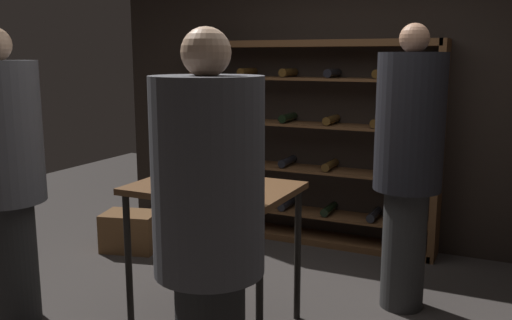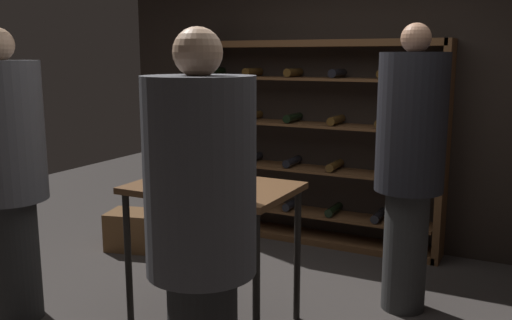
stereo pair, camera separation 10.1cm
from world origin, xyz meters
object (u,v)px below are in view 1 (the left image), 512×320
wine_glass_stemmed_right (223,170)px  wine_glass_stemmed_left (166,166)px  person_guest_khaki (4,166)px  wine_bottle_red_label (237,174)px  person_bystander_red_print (408,156)px  wine_rack (307,143)px  person_host_in_suit (209,223)px  wine_crate (131,231)px  tasting_table (214,202)px  wine_bottle_amber_reserve (180,166)px

wine_glass_stemmed_right → wine_glass_stemmed_left: bearing=177.4°
person_guest_khaki → wine_bottle_red_label: size_ratio=4.75×
person_guest_khaki → person_bystander_red_print: size_ratio=0.98×
person_guest_khaki → wine_bottle_red_label: (1.51, 0.29, 0.03)m
wine_rack → person_host_in_suit: (0.57, -2.80, 0.08)m
wine_bottle_red_label → person_guest_khaki: bearing=-169.3°
wine_rack → wine_glass_stemmed_right: (0.15, -1.89, 0.11)m
wine_rack → wine_crate: bearing=-144.7°
wine_bottle_red_label → person_host_in_suit: bearing=-72.6°
person_guest_khaki → wine_glass_stemmed_left: 1.01m
tasting_table → wine_bottle_red_label: 0.46m
wine_rack → person_bystander_red_print: person_bystander_red_print is taller
person_bystander_red_print → wine_bottle_red_label: person_bystander_red_print is taller
person_bystander_red_print → wine_glass_stemmed_left: size_ratio=14.25×
person_guest_khaki → person_bystander_red_print: bearing=-82.2°
tasting_table → wine_bottle_amber_reserve: size_ratio=2.76×
person_bystander_red_print → wine_bottle_amber_reserve: person_bystander_red_print is taller
person_bystander_red_print → person_guest_khaki: bearing=146.0°
wine_rack → wine_glass_stemmed_right: bearing=-85.5°
tasting_table → person_host_in_suit: person_host_in_suit is taller
wine_crate → wine_bottle_red_label: bearing=-34.4°
person_guest_khaki → person_host_in_suit: 1.78m
person_bystander_red_print → wine_bottle_amber_reserve: (-1.22, -0.92, -0.01)m
tasting_table → wine_bottle_amber_reserve: (-0.17, -0.13, 0.24)m
person_host_in_suit → wine_rack: bearing=-145.6°
wine_bottle_amber_reserve → wine_glass_stemmed_right: (0.26, 0.09, -0.02)m
person_guest_khaki → person_host_in_suit: bearing=-125.7°
wine_rack → wine_glass_stemmed_left: bearing=-98.8°
wine_bottle_amber_reserve → person_guest_khaki: bearing=-158.8°
wine_crate → wine_bottle_amber_reserve: (1.23, -1.04, 0.89)m
tasting_table → person_host_in_suit: size_ratio=0.55×
person_guest_khaki → wine_bottle_amber_reserve: size_ratio=5.20×
wine_rack → wine_glass_stemmed_left: wine_rack is taller
wine_rack → person_guest_khaki: size_ratio=1.25×
wine_bottle_red_label → wine_glass_stemmed_left: wine_bottle_red_label is taller
wine_crate → wine_glass_stemmed_right: size_ratio=3.12×
wine_rack → wine_glass_stemmed_left: (-0.29, -1.87, 0.10)m
person_guest_khaki → wine_crate: (-0.18, 1.44, -0.88)m
wine_crate → wine_glass_stemmed_left: (1.05, -0.92, 0.86)m
wine_rack → wine_bottle_amber_reserve: size_ratio=6.48×
person_guest_khaki → wine_glass_stemmed_right: (1.31, 0.50, -0.00)m
wine_bottle_amber_reserve → wine_glass_stemmed_left: 0.22m
wine_crate → wine_bottle_amber_reserve: size_ratio=1.31×
wine_crate → person_guest_khaki: bearing=-82.8°
wine_glass_stemmed_left → tasting_table: bearing=2.3°
tasting_table → wine_crate: bearing=146.9°
wine_bottle_amber_reserve → wine_glass_stemmed_left: bearing=148.1°
person_bystander_red_print → wine_glass_stemmed_right: bearing=156.2°
wine_crate → person_host_in_suit: bearing=-44.1°
person_guest_khaki → wine_glass_stemmed_right: 1.40m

